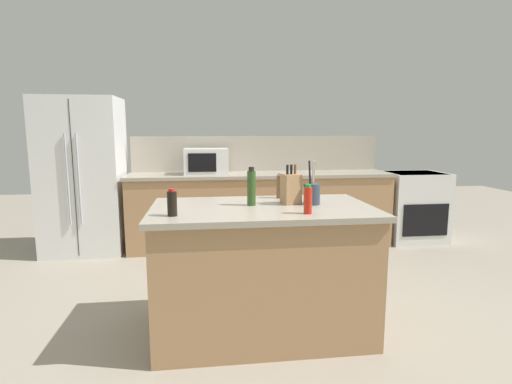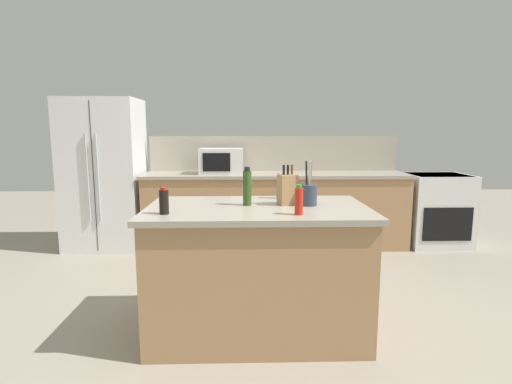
% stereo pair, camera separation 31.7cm
% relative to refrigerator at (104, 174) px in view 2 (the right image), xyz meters
% --- Properties ---
extents(ground_plane, '(14.00, 14.00, 0.00)m').
position_rel_refrigerator_xyz_m(ground_plane, '(1.86, -2.25, -0.93)').
color(ground_plane, gray).
extents(back_counter_run, '(3.31, 0.66, 0.94)m').
position_rel_refrigerator_xyz_m(back_counter_run, '(2.16, -0.05, -0.46)').
color(back_counter_run, '#A87C54').
rests_on(back_counter_run, ground_plane).
extents(wall_backsplash, '(3.27, 0.03, 0.46)m').
position_rel_refrigerator_xyz_m(wall_backsplash, '(2.16, 0.27, 0.24)').
color(wall_backsplash, '#B2A899').
rests_on(wall_backsplash, back_counter_run).
extents(kitchen_island, '(1.57, 0.92, 0.94)m').
position_rel_refrigerator_xyz_m(kitchen_island, '(1.86, -2.25, -0.46)').
color(kitchen_island, '#A87C54').
rests_on(kitchen_island, ground_plane).
extents(refrigerator, '(0.92, 0.75, 1.86)m').
position_rel_refrigerator_xyz_m(refrigerator, '(0.00, 0.00, 0.00)').
color(refrigerator, white).
rests_on(refrigerator, ground_plane).
extents(range_oven, '(0.76, 0.65, 0.92)m').
position_rel_refrigerator_xyz_m(range_oven, '(4.23, -0.05, -0.46)').
color(range_oven, white).
rests_on(range_oven, ground_plane).
extents(microwave, '(0.53, 0.39, 0.31)m').
position_rel_refrigerator_xyz_m(microwave, '(1.48, -0.05, 0.17)').
color(microwave, white).
rests_on(microwave, back_counter_run).
extents(knife_block, '(0.15, 0.13, 0.29)m').
position_rel_refrigerator_xyz_m(knife_block, '(2.08, -2.18, 0.12)').
color(knife_block, '#A87C54').
rests_on(knife_block, kitchen_island).
extents(utensil_crock, '(0.12, 0.12, 0.32)m').
position_rel_refrigerator_xyz_m(utensil_crock, '(2.23, -2.21, 0.09)').
color(utensil_crock, '#333D4C').
rests_on(utensil_crock, kitchen_island).
extents(hot_sauce_bottle, '(0.05, 0.05, 0.19)m').
position_rel_refrigerator_xyz_m(hot_sauce_bottle, '(2.11, -2.54, 0.10)').
color(hot_sauce_bottle, red).
rests_on(hot_sauce_bottle, kitchen_island).
extents(soy_sauce_bottle, '(0.06, 0.06, 0.18)m').
position_rel_refrigerator_xyz_m(soy_sauce_bottle, '(1.25, -2.49, 0.09)').
color(soy_sauce_bottle, black).
rests_on(soy_sauce_bottle, kitchen_island).
extents(pepper_grinder, '(0.05, 0.05, 0.20)m').
position_rel_refrigerator_xyz_m(pepper_grinder, '(2.05, -1.91, 0.10)').
color(pepper_grinder, brown).
rests_on(pepper_grinder, kitchen_island).
extents(olive_oil_bottle, '(0.06, 0.06, 0.28)m').
position_rel_refrigerator_xyz_m(olive_oil_bottle, '(1.79, -2.20, 0.14)').
color(olive_oil_bottle, '#2D4C1E').
rests_on(olive_oil_bottle, kitchen_island).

